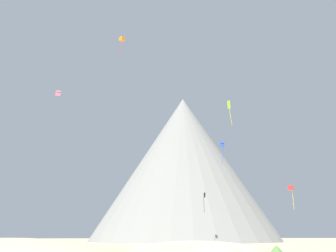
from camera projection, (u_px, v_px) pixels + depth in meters
name	position (u px, v px, depth m)	size (l,w,h in m)	color
dune_foreground_left	(197.00, 252.00, 51.35)	(18.87, 19.22, 3.12)	beige
bush_scatter_east	(172.00, 251.00, 50.32)	(1.69, 1.69, 0.47)	#668C4C
bush_low_patch	(277.00, 249.00, 52.33)	(1.71, 1.71, 0.96)	#568442
rock_massif	(183.00, 173.00, 133.53)	(94.70, 94.70, 53.59)	gray
kite_red_low	(291.00, 188.00, 73.64)	(1.40, 1.40, 4.80)	red
kite_blue_mid	(222.00, 145.00, 83.41)	(1.00, 0.98, 5.52)	blue
kite_black_low	(204.00, 198.00, 93.25)	(0.46, 0.80, 5.03)	black
kite_pink_high	(58.00, 93.00, 82.71)	(1.28, 1.25, 1.12)	pink
kite_orange_high	(122.00, 39.00, 76.11)	(1.24, 1.24, 3.87)	orange
kite_lime_high	(229.00, 108.00, 70.20)	(0.75, 0.63, 5.11)	#8CD133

